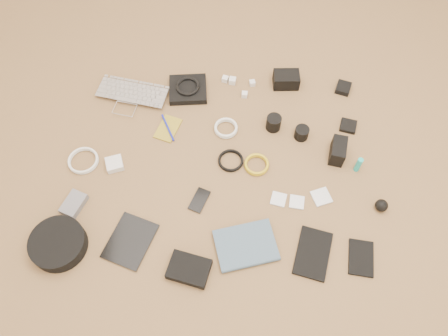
{
  "coord_description": "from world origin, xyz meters",
  "views": [
    {
      "loc": [
        0.01,
        -0.97,
        1.68
      ],
      "look_at": [
        0.01,
        -0.02,
        0.02
      ],
      "focal_mm": 35.0,
      "sensor_mm": 36.0,
      "label": 1
    }
  ],
  "objects_px": {
    "dslr_camera": "(286,80)",
    "headphone_case": "(58,244)",
    "paperback": "(252,267)",
    "tablet": "(130,241)",
    "phone": "(199,200)",
    "laptop": "(129,100)"
  },
  "relations": [
    {
      "from": "dslr_camera",
      "to": "tablet",
      "type": "height_order",
      "value": "dslr_camera"
    },
    {
      "from": "laptop",
      "to": "tablet",
      "type": "xyz_separation_m",
      "value": [
        0.07,
        -0.71,
        -0.01
      ]
    },
    {
      "from": "dslr_camera",
      "to": "paperback",
      "type": "bearing_deg",
      "value": -102.91
    },
    {
      "from": "laptop",
      "to": "paperback",
      "type": "relative_size",
      "value": 1.44
    },
    {
      "from": "dslr_camera",
      "to": "headphone_case",
      "type": "xyz_separation_m",
      "value": [
        -0.97,
        -0.84,
        -0.01
      ]
    },
    {
      "from": "tablet",
      "to": "laptop",
      "type": "bearing_deg",
      "value": 118.0
    },
    {
      "from": "laptop",
      "to": "phone",
      "type": "height_order",
      "value": "laptop"
    },
    {
      "from": "dslr_camera",
      "to": "tablet",
      "type": "xyz_separation_m",
      "value": [
        -0.69,
        -0.82,
        -0.03
      ]
    },
    {
      "from": "laptop",
      "to": "paperback",
      "type": "height_order",
      "value": "laptop"
    },
    {
      "from": "phone",
      "to": "paperback",
      "type": "xyz_separation_m",
      "value": [
        0.21,
        -0.29,
        0.01
      ]
    },
    {
      "from": "headphone_case",
      "to": "tablet",
      "type": "bearing_deg",
      "value": 3.95
    },
    {
      "from": "phone",
      "to": "dslr_camera",
      "type": "bearing_deg",
      "value": 81.18
    },
    {
      "from": "tablet",
      "to": "phone",
      "type": "bearing_deg",
      "value": 55.26
    },
    {
      "from": "dslr_camera",
      "to": "phone",
      "type": "relative_size",
      "value": 1.13
    },
    {
      "from": "phone",
      "to": "headphone_case",
      "type": "distance_m",
      "value": 0.59
    },
    {
      "from": "tablet",
      "to": "headphone_case",
      "type": "bearing_deg",
      "value": -153.85
    },
    {
      "from": "tablet",
      "to": "phone",
      "type": "xyz_separation_m",
      "value": [
        0.28,
        0.18,
        -0.0
      ]
    },
    {
      "from": "dslr_camera",
      "to": "phone",
      "type": "bearing_deg",
      "value": -123.52
    },
    {
      "from": "tablet",
      "to": "phone",
      "type": "height_order",
      "value": "same"
    },
    {
      "from": "paperback",
      "to": "headphone_case",
      "type": "bearing_deg",
      "value": 70.42
    },
    {
      "from": "laptop",
      "to": "tablet",
      "type": "bearing_deg",
      "value": -70.17
    },
    {
      "from": "laptop",
      "to": "headphone_case",
      "type": "relative_size",
      "value": 1.54
    }
  ]
}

